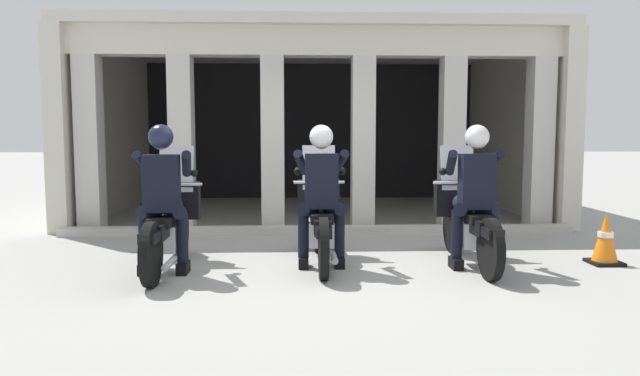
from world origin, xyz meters
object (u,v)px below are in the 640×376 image
at_px(motorcycle_center, 320,219).
at_px(police_officer_center, 321,184).
at_px(traffic_cone_flank, 605,239).
at_px(motorcycle_right, 467,220).
at_px(police_officer_right, 476,184).
at_px(motorcycle_left, 169,223).
at_px(police_officer_left, 162,186).

bearing_deg(motorcycle_center, police_officer_center, -98.12).
bearing_deg(traffic_cone_flank, motorcycle_right, 174.97).
distance_m(police_officer_right, traffic_cone_flank, 1.70).
distance_m(motorcycle_center, traffic_cone_flank, 3.27).
height_order(motorcycle_left, motorcycle_right, same).
height_order(motorcycle_right, police_officer_right, police_officer_right).
height_order(motorcycle_left, police_officer_center, police_officer_center).
distance_m(police_officer_center, motorcycle_right, 1.75).
height_order(motorcycle_center, police_officer_center, police_officer_center).
relative_size(motorcycle_left, motorcycle_center, 1.00).
relative_size(motorcycle_center, motorcycle_right, 1.00).
xyz_separation_m(motorcycle_left, traffic_cone_flank, (4.93, -0.03, -0.21)).
relative_size(police_officer_left, traffic_cone_flank, 2.69).
distance_m(motorcycle_right, police_officer_right, 0.52).
bearing_deg(police_officer_center, police_officer_left, 179.90).
distance_m(police_officer_left, police_officer_right, 3.37).
xyz_separation_m(police_officer_left, police_officer_right, (3.37, 0.11, 0.00)).
xyz_separation_m(motorcycle_center, motorcycle_right, (1.69, -0.12, 0.00)).
xyz_separation_m(motorcycle_left, motorcycle_center, (1.69, 0.23, 0.00)).
height_order(police_officer_left, traffic_cone_flank, police_officer_left).
xyz_separation_m(motorcycle_center, traffic_cone_flank, (3.25, -0.26, -0.21)).
bearing_deg(motorcycle_left, police_officer_left, -93.53).
bearing_deg(police_officer_right, police_officer_left, 172.70).
bearing_deg(police_officer_left, police_officer_center, 4.49).
relative_size(police_officer_center, traffic_cone_flank, 2.69).
xyz_separation_m(police_officer_center, traffic_cone_flank, (3.25, 0.02, -0.65)).
bearing_deg(police_officer_left, motorcycle_center, 13.65).
bearing_deg(traffic_cone_flank, police_officer_center, -179.61).
relative_size(motorcycle_right, police_officer_right, 1.29).
relative_size(motorcycle_left, motorcycle_right, 1.00).
height_order(police_officer_center, traffic_cone_flank, police_officer_center).
relative_size(police_officer_left, motorcycle_center, 0.78).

